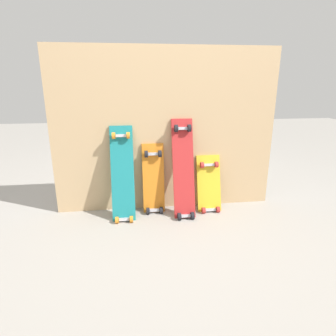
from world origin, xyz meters
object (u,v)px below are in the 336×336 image
skateboard_orange (154,182)px  skateboard_yellow (209,187)px  skateboard_teal (123,178)px  skateboard_red (184,172)px

skateboard_orange → skateboard_yellow: 0.52m
skateboard_teal → skateboard_orange: (0.28, 0.07, -0.08)m
skateboard_red → skateboard_yellow: 0.31m
skateboard_teal → skateboard_yellow: bearing=3.2°
skateboard_teal → skateboard_orange: bearing=14.9°
skateboard_orange → skateboard_red: bearing=-16.9°
skateboard_red → skateboard_orange: bearing=163.1°
skateboard_red → skateboard_teal: bearing=179.3°
skateboard_yellow → skateboard_red: bearing=-168.7°
skateboard_teal → skateboard_yellow: size_ratio=1.50×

